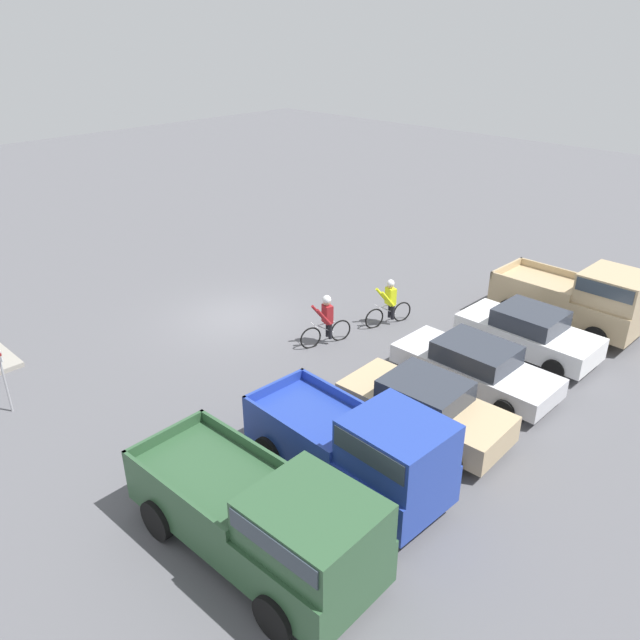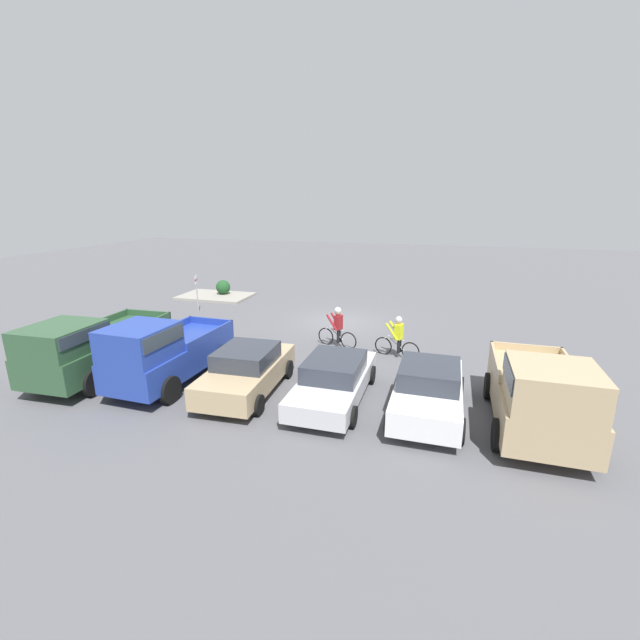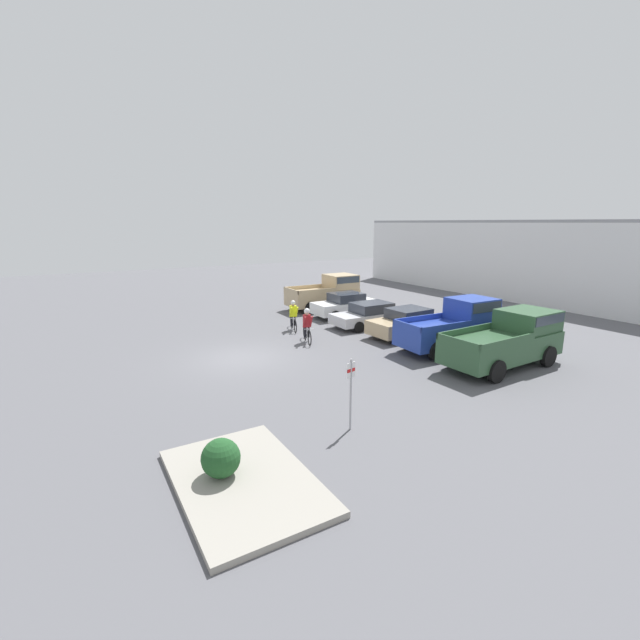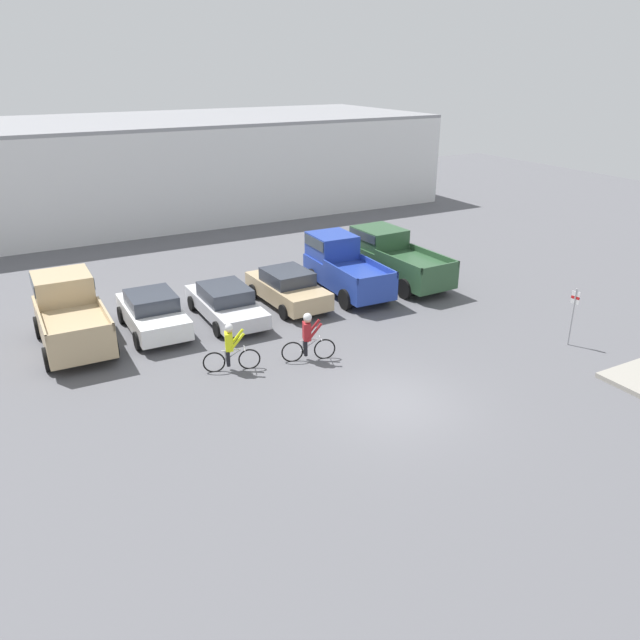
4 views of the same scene
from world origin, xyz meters
The scene contains 13 objects.
ground_plane centered at (0.00, 0.00, 0.00)m, with size 80.00×80.00×0.00m, color #56565B.
warehouse_building centered at (0.00, 28.67, 2.98)m, with size 38.64×13.34×5.96m.
pickup_truck_0 centered at (-7.46, 9.04, 1.17)m, with size 2.38×4.84×2.28m.
sedan_0 centered at (-4.67, 8.63, 0.75)m, with size 2.05×4.26×1.50m.
sedan_1 centered at (-1.87, 8.47, 0.67)m, with size 2.02×4.70×1.35m.
sedan_2 centered at (0.93, 8.71, 0.73)m, with size 2.13×4.38×1.48m.
pickup_truck_1 centered at (3.75, 9.04, 1.19)m, with size 2.27×4.93×2.33m.
pickup_truck_2 centered at (6.51, 9.13, 1.15)m, with size 2.41×5.51×2.20m.
cyclist_0 centered at (-0.80, 3.69, 0.89)m, with size 1.78×0.64×1.73m.
cyclist_1 centered at (-3.34, 4.23, 0.84)m, with size 1.80×0.65×1.67m.
fire_lane_sign centered at (7.87, 0.29, 1.28)m, with size 0.08×0.30×2.11m.
curb_island centered at (8.81, -3.27, 0.07)m, with size 4.34×2.84×0.15m, color gray.
shrub centered at (8.46, -3.67, 0.60)m, with size 0.89×0.89×0.89m.
Camera 3 is at (17.08, -6.19, 5.78)m, focal length 24.00 mm.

